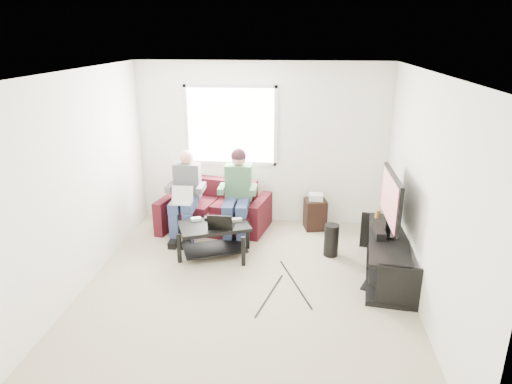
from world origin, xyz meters
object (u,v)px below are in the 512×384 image
subwoofer (331,240)px  end_table (315,213)px  coffee_table (214,233)px  tv_stand (387,258)px  tv (391,200)px  sofa (215,211)px

subwoofer → end_table: size_ratio=0.79×
coffee_table → tv_stand: size_ratio=0.65×
tv_stand → subwoofer: 0.84m
end_table → tv: bearing=-56.4°
sofa → tv: bearing=-25.3°
sofa → end_table: size_ratio=3.05×
subwoofer → end_table: bearing=102.4°
coffee_table → end_table: bearing=37.4°
coffee_table → tv_stand: 2.34m
tv_stand → tv: 0.76m
tv_stand → tv: bearing=91.5°
tv_stand → sofa: bearing=152.8°
sofa → end_table: 1.60m
tv → end_table: 1.76m
sofa → tv_stand: sofa is taller
coffee_table → subwoofer: 1.65m
tv → sofa: bearing=154.7°
coffee_table → tv: 2.42m
tv_stand → subwoofer: (-0.68, 0.49, -0.01)m
sofa → end_table: bearing=5.6°
tv_stand → end_table: 1.68m
end_table → tv_stand: bearing=-58.2°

